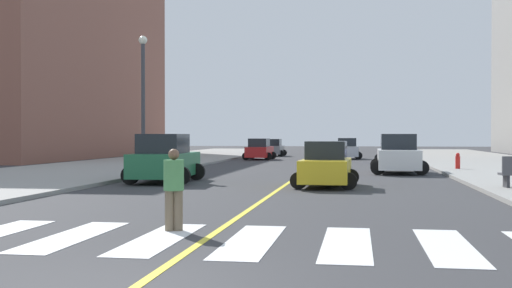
{
  "coord_description": "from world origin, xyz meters",
  "views": [
    {
      "loc": [
        2.9,
        -7.91,
        2.01
      ],
      "look_at": [
        -2.16,
        23.69,
        1.58
      ],
      "focal_mm": 44.78,
      "sensor_mm": 36.0,
      "label": 1
    }
  ],
  "objects_px": {
    "car_yellow_third": "(326,166)",
    "car_white_fourth": "(398,155)",
    "car_blue_nearest": "(391,152)",
    "car_green_fifth": "(165,160)",
    "street_lamp": "(143,91)",
    "pedestrian_crossing": "(174,186)",
    "fire_hydrant": "(458,161)",
    "car_gray_second": "(273,148)",
    "car_red_sixth": "(259,150)",
    "car_silver_seventh": "(347,149)"
  },
  "relations": [
    {
      "from": "car_blue_nearest",
      "to": "car_silver_seventh",
      "type": "height_order",
      "value": "car_silver_seventh"
    },
    {
      "from": "car_white_fourth",
      "to": "fire_hydrant",
      "type": "height_order",
      "value": "car_white_fourth"
    },
    {
      "from": "fire_hydrant",
      "to": "street_lamp",
      "type": "xyz_separation_m",
      "value": [
        -16.4,
        -5.39,
        3.71
      ]
    },
    {
      "from": "car_red_sixth",
      "to": "car_silver_seventh",
      "type": "distance_m",
      "value": 7.69
    },
    {
      "from": "car_gray_second",
      "to": "street_lamp",
      "type": "relative_size",
      "value": 0.53
    },
    {
      "from": "car_white_fourth",
      "to": "car_silver_seventh",
      "type": "relative_size",
      "value": 1.16
    },
    {
      "from": "car_gray_second",
      "to": "car_green_fifth",
      "type": "xyz_separation_m",
      "value": [
        -0.11,
        -34.75,
        0.19
      ]
    },
    {
      "from": "car_blue_nearest",
      "to": "car_red_sixth",
      "type": "relative_size",
      "value": 0.94
    },
    {
      "from": "car_green_fifth",
      "to": "pedestrian_crossing",
      "type": "distance_m",
      "value": 14.08
    },
    {
      "from": "car_blue_nearest",
      "to": "car_white_fourth",
      "type": "xyz_separation_m",
      "value": [
        -0.29,
        -13.33,
        0.2
      ]
    },
    {
      "from": "car_white_fourth",
      "to": "pedestrian_crossing",
      "type": "relative_size",
      "value": 2.71
    },
    {
      "from": "car_gray_second",
      "to": "car_silver_seventh",
      "type": "height_order",
      "value": "car_silver_seventh"
    },
    {
      "from": "car_yellow_third",
      "to": "fire_hydrant",
      "type": "bearing_deg",
      "value": -117.96
    },
    {
      "from": "car_yellow_third",
      "to": "car_gray_second",
      "type": "bearing_deg",
      "value": -77.69
    },
    {
      "from": "pedestrian_crossing",
      "to": "car_silver_seventh",
      "type": "bearing_deg",
      "value": -110.26
    },
    {
      "from": "car_yellow_third",
      "to": "fire_hydrant",
      "type": "relative_size",
      "value": 4.53
    },
    {
      "from": "car_blue_nearest",
      "to": "car_yellow_third",
      "type": "distance_m",
      "value": 23.09
    },
    {
      "from": "car_green_fifth",
      "to": "car_red_sixth",
      "type": "relative_size",
      "value": 1.19
    },
    {
      "from": "car_silver_seventh",
      "to": "street_lamp",
      "type": "bearing_deg",
      "value": 64.51
    },
    {
      "from": "car_blue_nearest",
      "to": "car_green_fifth",
      "type": "bearing_deg",
      "value": 63.93
    },
    {
      "from": "car_gray_second",
      "to": "street_lamp",
      "type": "xyz_separation_m",
      "value": [
        -2.84,
        -29.63,
        3.51
      ]
    },
    {
      "from": "car_yellow_third",
      "to": "car_red_sixth",
      "type": "bearing_deg",
      "value": -74.3
    },
    {
      "from": "car_green_fifth",
      "to": "fire_hydrant",
      "type": "xyz_separation_m",
      "value": [
        13.67,
        10.52,
        -0.39
      ]
    },
    {
      "from": "car_silver_seventh",
      "to": "car_green_fifth",
      "type": "bearing_deg",
      "value": 73.28
    },
    {
      "from": "car_green_fifth",
      "to": "car_red_sixth",
      "type": "xyz_separation_m",
      "value": [
        0.13,
        25.75,
        -0.15
      ]
    },
    {
      "from": "car_gray_second",
      "to": "car_white_fourth",
      "type": "relative_size",
      "value": 0.79
    },
    {
      "from": "car_red_sixth",
      "to": "street_lamp",
      "type": "xyz_separation_m",
      "value": [
        -2.86,
        -20.62,
        3.47
      ]
    },
    {
      "from": "car_green_fifth",
      "to": "street_lamp",
      "type": "bearing_deg",
      "value": 116.11
    },
    {
      "from": "car_yellow_third",
      "to": "car_white_fourth",
      "type": "relative_size",
      "value": 0.86
    },
    {
      "from": "car_yellow_third",
      "to": "fire_hydrant",
      "type": "distance_m",
      "value": 13.64
    },
    {
      "from": "street_lamp",
      "to": "car_white_fourth",
      "type": "bearing_deg",
      "value": 13.0
    },
    {
      "from": "car_white_fourth",
      "to": "car_red_sixth",
      "type": "height_order",
      "value": "car_white_fourth"
    },
    {
      "from": "car_blue_nearest",
      "to": "car_silver_seventh",
      "type": "distance_m",
      "value": 7.94
    },
    {
      "from": "car_green_fifth",
      "to": "fire_hydrant",
      "type": "bearing_deg",
      "value": 35.65
    },
    {
      "from": "fire_hydrant",
      "to": "car_gray_second",
      "type": "bearing_deg",
      "value": 119.24
    },
    {
      "from": "car_yellow_third",
      "to": "pedestrian_crossing",
      "type": "distance_m",
      "value": 12.32
    },
    {
      "from": "pedestrian_crossing",
      "to": "street_lamp",
      "type": "relative_size",
      "value": 0.25
    },
    {
      "from": "car_white_fourth",
      "to": "pedestrian_crossing",
      "type": "height_order",
      "value": "car_white_fourth"
    },
    {
      "from": "car_white_fourth",
      "to": "car_red_sixth",
      "type": "xyz_separation_m",
      "value": [
        -10.15,
        17.62,
        -0.16
      ]
    },
    {
      "from": "car_white_fourth",
      "to": "street_lamp",
      "type": "xyz_separation_m",
      "value": [
        -13.01,
        -3.0,
        3.32
      ]
    },
    {
      "from": "car_white_fourth",
      "to": "car_green_fifth",
      "type": "bearing_deg",
      "value": 39.26
    },
    {
      "from": "car_blue_nearest",
      "to": "car_green_fifth",
      "type": "xyz_separation_m",
      "value": [
        -10.57,
        -21.46,
        0.19
      ]
    },
    {
      "from": "car_green_fifth",
      "to": "street_lamp",
      "type": "relative_size",
      "value": 0.67
    },
    {
      "from": "street_lamp",
      "to": "car_silver_seventh",
      "type": "bearing_deg",
      "value": 67.04
    },
    {
      "from": "car_yellow_third",
      "to": "street_lamp",
      "type": "distance_m",
      "value": 12.15
    },
    {
      "from": "car_green_fifth",
      "to": "fire_hydrant",
      "type": "height_order",
      "value": "car_green_fifth"
    },
    {
      "from": "car_white_fourth",
      "to": "car_green_fifth",
      "type": "xyz_separation_m",
      "value": [
        -10.28,
        -8.13,
        -0.01
      ]
    },
    {
      "from": "car_green_fifth",
      "to": "car_gray_second",
      "type": "bearing_deg",
      "value": 87.9
    },
    {
      "from": "car_blue_nearest",
      "to": "pedestrian_crossing",
      "type": "bearing_deg",
      "value": 80.05
    },
    {
      "from": "car_yellow_third",
      "to": "street_lamp",
      "type": "bearing_deg",
      "value": -32.18
    }
  ]
}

